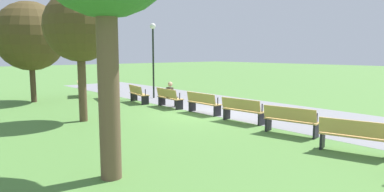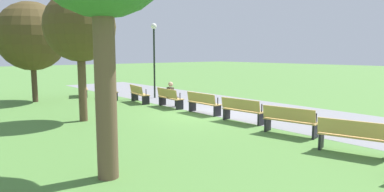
{
  "view_description": "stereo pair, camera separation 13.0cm",
  "coord_description": "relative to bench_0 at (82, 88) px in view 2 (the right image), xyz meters",
  "views": [
    {
      "loc": [
        10.35,
        -9.5,
        2.54
      ],
      "look_at": [
        0.0,
        -0.67,
        0.8
      ],
      "focal_mm": 31.85,
      "sensor_mm": 36.0,
      "label": 1
    },
    {
      "loc": [
        10.43,
        -9.4,
        2.54
      ],
      "look_at": [
        0.0,
        -0.67,
        0.8
      ],
      "focal_mm": 31.85,
      "sensor_mm": 36.0,
      "label": 2
    }
  ],
  "objects": [
    {
      "name": "lamp_post",
      "position": [
        3.24,
        2.89,
        2.4
      ],
      "size": [
        0.32,
        0.32,
        4.15
      ],
      "color": "black",
      "rests_on": "ground"
    },
    {
      "name": "path_paving",
      "position": [
        8.77,
        4.1,
        -0.47
      ],
      "size": [
        32.13,
        4.99,
        0.01
      ],
      "primitive_type": "cube",
      "color": "gray",
      "rests_on": "ground"
    },
    {
      "name": "bench_2",
      "position": [
        4.31,
        1.2,
        0.0
      ],
      "size": [
        1.73,
        0.77,
        0.89
      ],
      "rotation": [
        0.0,
        0.0,
        -0.18
      ],
      "color": "tan",
      "rests_on": "ground"
    },
    {
      "name": "person_seated",
      "position": [
        6.55,
        1.65,
        0.17
      ],
      "size": [
        0.36,
        0.54,
        1.2
      ],
      "rotation": [
        0.0,
        0.0,
        -0.09
      ],
      "color": "#4C4238",
      "rests_on": "ground"
    },
    {
      "name": "bench_4",
      "position": [
        8.77,
        1.61,
        0.0
      ],
      "size": [
        1.67,
        0.47,
        0.89
      ],
      "color": "tan",
      "rests_on": "ground"
    },
    {
      "name": "ground_plane",
      "position": [
        8.77,
        1.68,
        -0.47
      ],
      "size": [
        120.0,
        120.0,
        0.0
      ],
      "primitive_type": "plane",
      "color": "#54843D"
    },
    {
      "name": "bench_3",
      "position": [
        6.53,
        1.51,
        0.0
      ],
      "size": [
        1.71,
        0.62,
        0.89
      ],
      "rotation": [
        0.0,
        0.0,
        -0.09
      ],
      "color": "tan",
      "rests_on": "ground"
    },
    {
      "name": "bench_5",
      "position": [
        11.01,
        1.51,
        0.0
      ],
      "size": [
        1.71,
        0.62,
        0.89
      ],
      "rotation": [
        0.0,
        0.0,
        0.09
      ],
      "color": "tan",
      "rests_on": "ground"
    },
    {
      "name": "tree_2",
      "position": [
        7.0,
        -2.8,
        2.98
      ],
      "size": [
        2.56,
        2.56,
        4.76
      ],
      "color": "brown",
      "rests_on": "ground"
    },
    {
      "name": "bench_6",
      "position": [
        13.23,
        1.2,
        0.0
      ],
      "size": [
        1.73,
        0.77,
        0.89
      ],
      "rotation": [
        0.0,
        0.0,
        0.18
      ],
      "color": "tan",
      "rests_on": "ground"
    },
    {
      "name": "tree_3",
      "position": [
        0.58,
        -2.75,
        2.88
      ],
      "size": [
        3.47,
        3.47,
        5.09
      ],
      "color": "#4C3828",
      "rests_on": "ground"
    },
    {
      "name": "bench_0",
      "position": [
        0.0,
        0.0,
        0.0
      ],
      "size": [
        1.73,
        1.04,
        0.89
      ],
      "rotation": [
        0.0,
        0.0,
        -0.36
      ],
      "color": "tan",
      "rests_on": "ground"
    },
    {
      "name": "bench_1",
      "position": [
        2.13,
        0.7,
        0.0
      ],
      "size": [
        1.74,
        0.91,
        0.89
      ],
      "rotation": [
        0.0,
        0.0,
        -0.27
      ],
      "color": "tan",
      "rests_on": "ground"
    },
    {
      "name": "bench_7",
      "position": [
        15.42,
        0.7,
        0.0
      ],
      "size": [
        1.74,
        0.91,
        0.89
      ],
      "rotation": [
        0.0,
        0.0,
        0.27
      ],
      "color": "tan",
      "rests_on": "ground"
    }
  ]
}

